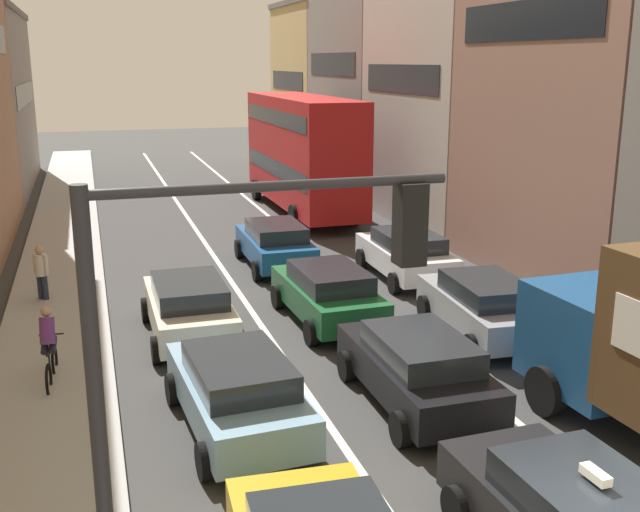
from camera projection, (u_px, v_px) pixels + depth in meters
name	position (u px, v px, depth m)	size (l,w,h in m)	color
sidewalk_left	(62.00, 258.00, 25.52)	(2.60, 64.00, 0.14)	#A4A4A4
lane_stripe_left	(209.00, 249.00, 26.96)	(0.16, 60.00, 0.01)	silver
lane_stripe_right	(300.00, 242.00, 27.93)	(0.16, 60.00, 0.01)	silver
building_row_right	(495.00, 73.00, 29.50)	(7.20, 43.90, 14.19)	tan
traffic_light_pole	(226.00, 350.00, 7.33)	(3.58, 0.38, 5.50)	#2D2D33
sedan_centre_lane_second	(417.00, 367.00, 14.56)	(2.07, 4.31, 1.49)	black
wagon_left_lane_second	(237.00, 390.00, 13.54)	(2.28, 4.41, 1.49)	#759EB7
hatchback_centre_lane_third	(328.00, 293.00, 19.23)	(2.17, 4.35, 1.49)	#19592D
sedan_left_lane_third	(189.00, 307.00, 18.14)	(2.06, 4.30, 1.49)	beige
coupe_centre_lane_fourth	(275.00, 243.00, 24.42)	(2.09, 4.31, 1.49)	#194C8C
sedan_right_lane_behind_truck	(484.00, 305.00, 18.25)	(2.29, 4.41, 1.49)	gray
wagon_right_lane_far	(406.00, 253.00, 23.14)	(2.14, 4.34, 1.49)	silver
bus_mid_queue_primary	(302.00, 149.00, 32.70)	(2.84, 10.51, 5.06)	#B21919
cyclist_on_sidewalk	(49.00, 348.00, 15.40)	(0.50, 1.73, 1.72)	black
pedestrian_near_kerb	(41.00, 271.00, 20.67)	(0.41, 0.41, 1.66)	#262D47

